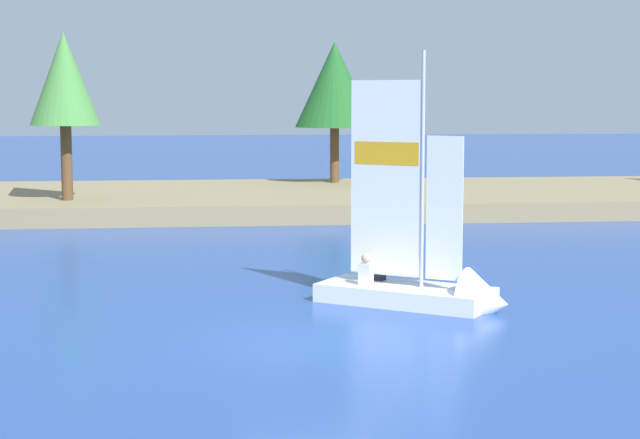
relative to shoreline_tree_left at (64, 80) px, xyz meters
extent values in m
plane|color=#234793|center=(6.73, -20.47, -5.00)|extent=(200.00, 200.00, 0.00)
cube|color=#897A56|center=(6.73, 2.95, -4.66)|extent=(80.00, 11.66, 0.69)
cylinder|color=brown|center=(0.00, 0.00, -2.96)|extent=(0.40, 0.40, 2.71)
cone|color=#47893D|center=(0.00, 0.00, 0.06)|extent=(2.51, 2.51, 3.33)
cylinder|color=brown|center=(10.56, 6.64, -3.11)|extent=(0.39, 0.39, 2.41)
cone|color=#1E5B23|center=(10.56, 6.64, -0.07)|extent=(3.43, 3.43, 3.67)
cube|color=white|center=(9.24, -16.84, -4.80)|extent=(3.94, 3.40, 0.39)
cone|color=white|center=(10.76, -17.90, -4.80)|extent=(1.56, 1.69, 1.41)
cylinder|color=#B7B7BC|center=(9.54, -17.05, -2.10)|extent=(0.08, 0.08, 5.02)
cube|color=white|center=(8.85, -16.57, -2.28)|extent=(1.40, 0.98, 4.15)
cube|color=orange|center=(8.85, -16.57, -1.76)|extent=(1.26, 0.89, 0.50)
cube|color=white|center=(9.96, -17.34, -2.88)|extent=(0.69, 0.49, 3.04)
cylinder|color=#B7B7BC|center=(8.85, -16.57, -4.39)|extent=(1.42, 1.01, 0.06)
cube|color=silver|center=(8.40, -16.68, -4.37)|extent=(0.34, 0.32, 0.48)
sphere|color=tan|center=(8.40, -16.68, -4.02)|extent=(0.20, 0.20, 0.20)
cube|color=#26262D|center=(8.77, -16.10, -4.31)|extent=(0.34, 0.32, 0.59)
sphere|color=tan|center=(8.77, -16.10, -3.91)|extent=(0.20, 0.20, 0.20)
camera|label=1|loc=(4.97, -39.10, -0.51)|focal=59.71mm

